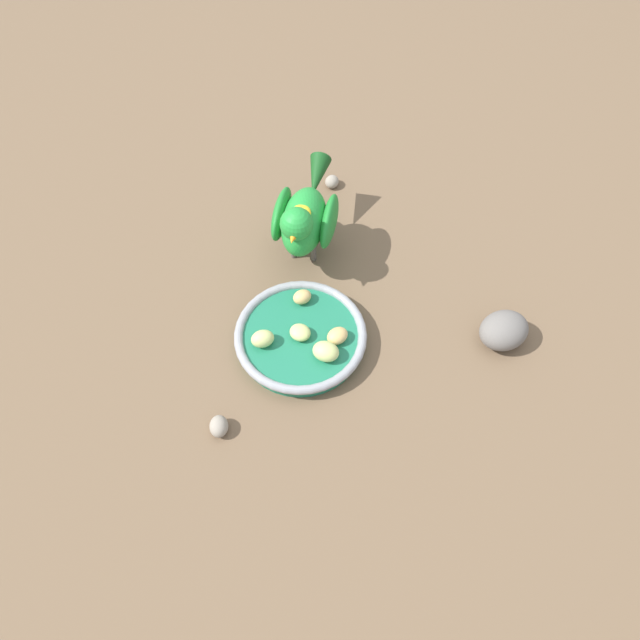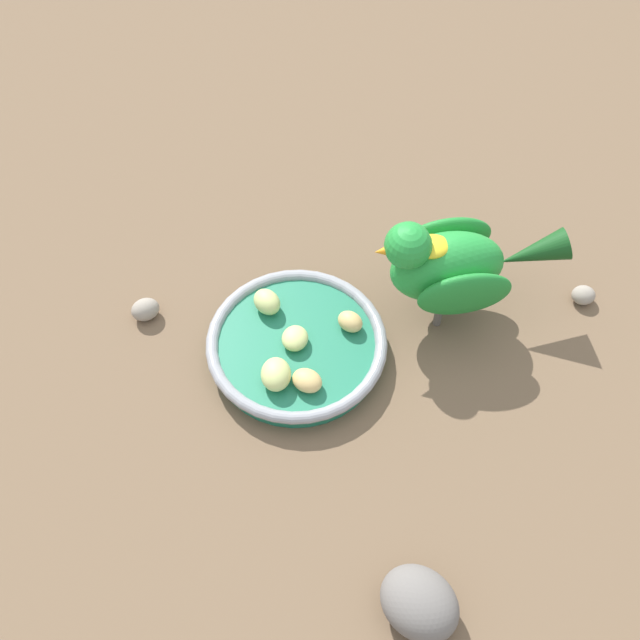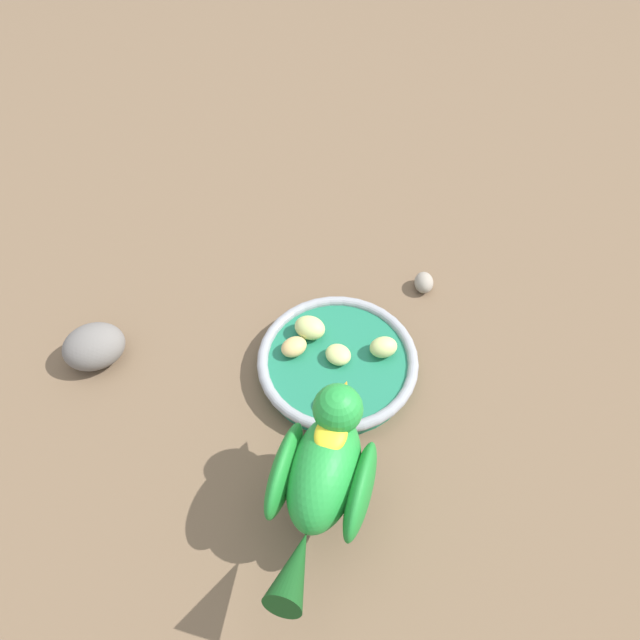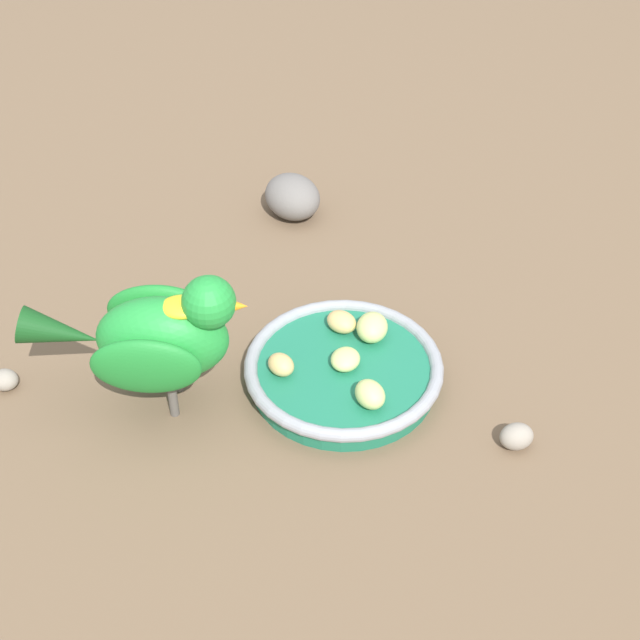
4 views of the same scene
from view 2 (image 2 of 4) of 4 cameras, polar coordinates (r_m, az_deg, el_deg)
name	(u,v)px [view 2 (image 2 of 4)]	position (r m, az deg, el deg)	size (l,w,h in m)	color
ground_plane	(316,334)	(0.90, -0.25, -0.97)	(4.00, 4.00, 0.00)	brown
feeding_bowl	(297,346)	(0.87, -1.60, -1.79)	(0.19, 0.19, 0.03)	#1E7251
apple_piece_0	(295,338)	(0.86, -1.72, -1.26)	(0.03, 0.03, 0.02)	#C6D17A
apple_piece_1	(276,374)	(0.83, -3.03, -3.73)	(0.04, 0.03, 0.03)	#C6D17A
apple_piece_2	(350,322)	(0.87, 2.08, -0.11)	(0.03, 0.02, 0.02)	tan
apple_piece_3	(267,302)	(0.88, -3.65, 1.25)	(0.03, 0.03, 0.02)	#C6D17A
apple_piece_4	(307,381)	(0.83, -0.89, -4.16)	(0.03, 0.03, 0.02)	tan
parrot	(451,263)	(0.86, 8.96, 3.84)	(0.21, 0.11, 0.14)	#59544C
rock_large	(419,603)	(0.76, 6.82, -18.67)	(0.07, 0.06, 0.05)	slate
pebble_0	(583,295)	(0.96, 17.56, 1.63)	(0.03, 0.02, 0.02)	gray
pebble_1	(145,309)	(0.92, -11.86, 0.71)	(0.03, 0.02, 0.02)	gray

